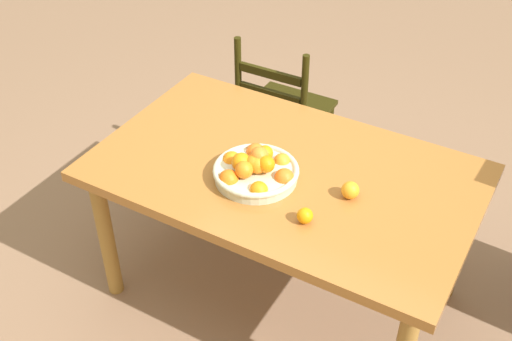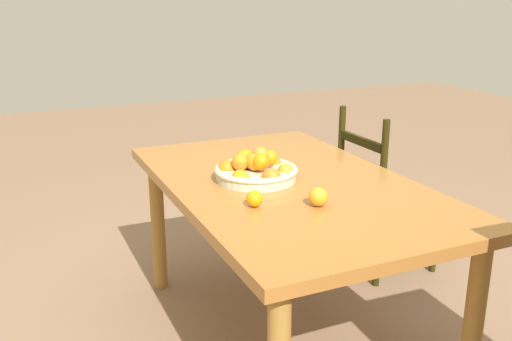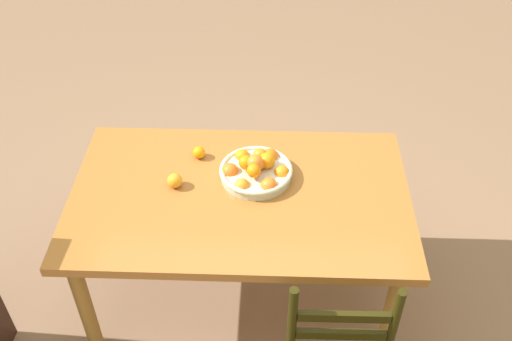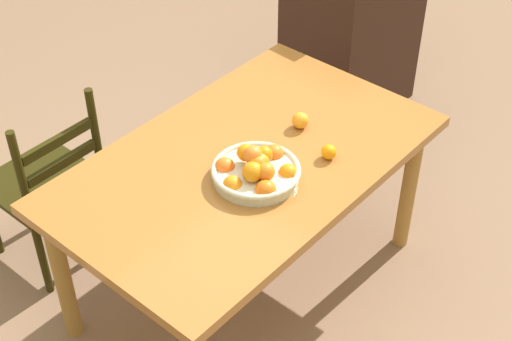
{
  "view_description": "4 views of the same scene",
  "coord_description": "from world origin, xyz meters",
  "px_view_note": "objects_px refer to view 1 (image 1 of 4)",
  "views": [
    {
      "loc": [
        0.93,
        -1.86,
        2.35
      ],
      "look_at": [
        -0.07,
        -0.11,
        0.78
      ],
      "focal_mm": 44.86,
      "sensor_mm": 36.0,
      "label": 1
    },
    {
      "loc": [
        1.98,
        -1.04,
        1.48
      ],
      "look_at": [
        -0.07,
        -0.11,
        0.78
      ],
      "focal_mm": 39.91,
      "sensor_mm": 36.0,
      "label": 2
    },
    {
      "loc": [
        -0.14,
        1.94,
        2.59
      ],
      "look_at": [
        -0.07,
        -0.11,
        0.78
      ],
      "focal_mm": 40.87,
      "sensor_mm": 36.0,
      "label": 3
    },
    {
      "loc": [
        -1.75,
        -1.57,
        2.62
      ],
      "look_at": [
        -0.07,
        -0.11,
        0.78
      ],
      "focal_mm": 52.81,
      "sensor_mm": 36.0,
      "label": 4
    }
  ],
  "objects_px": {
    "chair_near_window": "(283,113)",
    "fruit_bowl": "(256,170)",
    "orange_loose_0": "(350,190)",
    "orange_loose_1": "(305,216)",
    "dining_table": "(284,185)"
  },
  "relations": [
    {
      "from": "dining_table",
      "to": "orange_loose_0",
      "type": "height_order",
      "value": "orange_loose_0"
    },
    {
      "from": "dining_table",
      "to": "fruit_bowl",
      "type": "xyz_separation_m",
      "value": [
        -0.07,
        -0.12,
        0.13
      ]
    },
    {
      "from": "dining_table",
      "to": "orange_loose_0",
      "type": "relative_size",
      "value": 22.29
    },
    {
      "from": "dining_table",
      "to": "orange_loose_0",
      "type": "xyz_separation_m",
      "value": [
        0.3,
        -0.04,
        0.12
      ]
    },
    {
      "from": "orange_loose_0",
      "to": "orange_loose_1",
      "type": "height_order",
      "value": "orange_loose_0"
    },
    {
      "from": "chair_near_window",
      "to": "fruit_bowl",
      "type": "height_order",
      "value": "chair_near_window"
    },
    {
      "from": "chair_near_window",
      "to": "orange_loose_1",
      "type": "height_order",
      "value": "chair_near_window"
    },
    {
      "from": "dining_table",
      "to": "fruit_bowl",
      "type": "relative_size",
      "value": 4.51
    },
    {
      "from": "dining_table",
      "to": "fruit_bowl",
      "type": "height_order",
      "value": "fruit_bowl"
    },
    {
      "from": "fruit_bowl",
      "to": "orange_loose_1",
      "type": "bearing_deg",
      "value": -25.05
    },
    {
      "from": "fruit_bowl",
      "to": "orange_loose_0",
      "type": "distance_m",
      "value": 0.38
    },
    {
      "from": "chair_near_window",
      "to": "orange_loose_0",
      "type": "distance_m",
      "value": 1.17
    },
    {
      "from": "chair_near_window",
      "to": "orange_loose_1",
      "type": "xyz_separation_m",
      "value": [
        0.64,
        -1.06,
        0.35
      ]
    },
    {
      "from": "fruit_bowl",
      "to": "orange_loose_1",
      "type": "height_order",
      "value": "fruit_bowl"
    },
    {
      "from": "fruit_bowl",
      "to": "orange_loose_0",
      "type": "relative_size",
      "value": 4.94
    }
  ]
}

